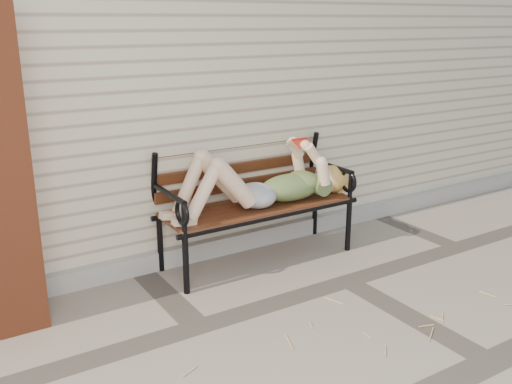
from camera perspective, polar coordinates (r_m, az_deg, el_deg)
ground at (r=4.40m, az=9.12°, el=-8.80°), size 80.00×80.00×0.00m
house_wall at (r=6.53m, az=-8.23°, el=13.28°), size 8.00×4.00×3.00m
foundation_strip at (r=5.07m, az=1.95°, el=-4.11°), size 8.00×0.10×0.15m
garden_bench at (r=4.58m, az=-0.47°, el=0.84°), size 1.72×0.68×1.11m
reading_woman at (r=4.47m, az=0.60°, el=0.91°), size 1.62×0.37×0.51m
straw_scatter at (r=3.50m, az=11.12°, el=-16.04°), size 2.94×1.68×0.01m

